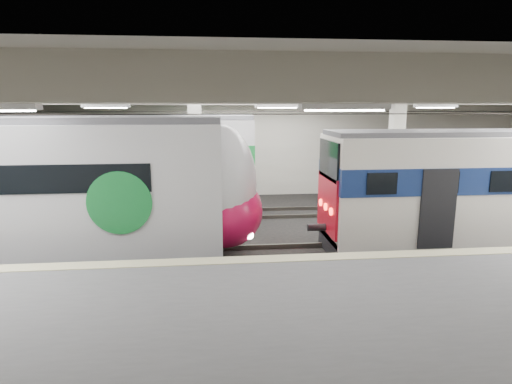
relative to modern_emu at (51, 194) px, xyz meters
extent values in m
cube|color=black|center=(7.38, 0.00, -2.33)|extent=(36.00, 24.00, 0.10)
cube|color=silver|center=(7.38, 0.00, 3.27)|extent=(36.00, 24.00, 0.20)
cube|color=beige|center=(7.38, 10.00, 0.47)|extent=(30.00, 0.10, 5.50)
cube|color=beige|center=(7.38, -10.00, 0.47)|extent=(30.00, 0.10, 5.50)
cube|color=#59595C|center=(7.38, -6.50, -1.73)|extent=(30.00, 7.00, 1.10)
cube|color=beige|center=(7.38, -3.25, -1.17)|extent=(30.00, 0.50, 0.02)
cube|color=beige|center=(4.38, 3.00, 0.47)|extent=(0.50, 0.50, 5.50)
cube|color=beige|center=(12.38, 3.00, 0.47)|extent=(0.50, 0.50, 5.50)
cube|color=beige|center=(7.38, 0.00, 2.97)|extent=(30.00, 18.00, 0.50)
cube|color=#59544C|center=(7.38, 0.00, -2.20)|extent=(30.00, 1.52, 0.16)
cube|color=#59544C|center=(7.38, 5.50, -2.20)|extent=(30.00, 1.52, 0.16)
cylinder|color=black|center=(7.38, 0.00, 2.42)|extent=(30.00, 0.03, 0.03)
cylinder|color=black|center=(7.38, 5.50, 2.42)|extent=(30.00, 0.03, 0.03)
cube|color=white|center=(7.38, -2.00, 2.64)|extent=(26.00, 8.40, 0.12)
cube|color=silver|center=(-1.29, 0.00, 0.19)|extent=(13.13, 2.93, 3.94)
ellipsoid|color=silver|center=(5.27, 0.00, 0.19)|extent=(2.32, 2.87, 3.86)
ellipsoid|color=#BC0F40|center=(5.39, 0.00, -0.68)|extent=(2.46, 2.93, 2.36)
cylinder|color=#177F34|center=(2.38, -1.49, -0.01)|extent=(1.82, 0.06, 1.82)
cube|color=black|center=(-1.29, 0.00, -1.93)|extent=(13.13, 2.05, 0.70)
cube|color=silver|center=(14.98, 0.00, -0.03)|extent=(12.28, 2.69, 3.49)
cube|color=navy|center=(14.98, 0.00, 0.39)|extent=(12.32, 2.75, 0.85)
cube|color=#B40C1C|center=(8.80, 0.00, -0.52)|extent=(0.08, 2.29, 1.92)
cube|color=black|center=(8.80, 0.00, 0.95)|extent=(0.08, 2.15, 1.26)
cube|color=#4C4C51|center=(14.98, 0.00, 1.80)|extent=(12.28, 2.10, 0.16)
cube|color=black|center=(14.98, 0.00, -1.93)|extent=(12.28, 1.88, 0.70)
cube|color=silver|center=(-0.34, 5.50, 0.16)|extent=(14.34, 3.26, 3.87)
cube|color=#177F34|center=(-0.34, 5.50, 0.67)|extent=(14.38, 3.32, 0.82)
cube|color=#4C4C51|center=(-0.34, 5.50, 2.20)|extent=(14.33, 2.75, 0.16)
cube|color=black|center=(-0.34, 5.50, -1.98)|extent=(14.33, 2.96, 0.60)
camera|label=1|loc=(5.03, -13.55, 2.69)|focal=30.00mm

